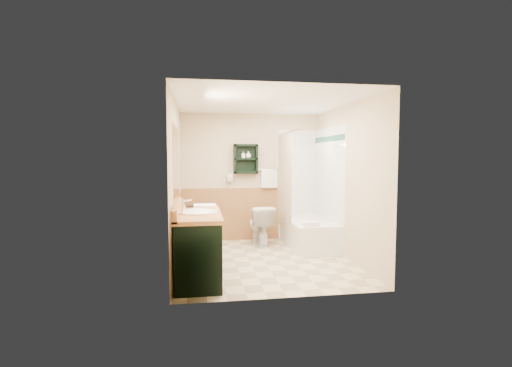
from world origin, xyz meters
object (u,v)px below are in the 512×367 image
(toilet, at_px, (260,225))
(vanity_book, at_px, (186,199))
(hair_dryer, at_px, (230,178))
(soap_bottle_a, at_px, (243,157))
(wall_shelf, at_px, (246,159))
(bathtub, at_px, (307,233))
(vanity, at_px, (198,246))
(soap_bottle_b, at_px, (248,155))

(toilet, xyz_separation_m, vanity_book, (-1.26, -1.11, 0.63))
(hair_dryer, distance_m, soap_bottle_a, 0.47)
(hair_dryer, distance_m, vanity_book, 1.70)
(vanity_book, bearing_deg, toilet, 39.66)
(toilet, bearing_deg, wall_shelf, -66.70)
(wall_shelf, bearing_deg, hair_dryer, 175.24)
(bathtub, bearing_deg, wall_shelf, 149.75)
(hair_dryer, relative_size, bathtub, 0.16)
(vanity, relative_size, vanity_book, 6.12)
(vanity_book, height_order, soap_bottle_a, soap_bottle_a)
(vanity_book, height_order, soap_bottle_b, soap_bottle_b)
(hair_dryer, height_order, bathtub, hair_dryer)
(hair_dryer, distance_m, bathtub, 1.75)
(wall_shelf, bearing_deg, bathtub, -30.25)
(vanity, bearing_deg, hair_dryer, 74.14)
(toilet, height_order, soap_bottle_b, soap_bottle_b)
(vanity, height_order, soap_bottle_a, soap_bottle_a)
(toilet, relative_size, soap_bottle_b, 5.65)
(soap_bottle_b, bearing_deg, soap_bottle_a, 180.00)
(wall_shelf, distance_m, bathtub, 1.77)
(vanity, bearing_deg, toilet, 57.08)
(vanity, xyz_separation_m, bathtub, (1.92, 1.47, -0.20))
(bathtub, relative_size, soap_bottle_b, 11.75)
(bathtub, bearing_deg, soap_bottle_a, 151.11)
(wall_shelf, bearing_deg, soap_bottle_b, -5.79)
(toilet, bearing_deg, bathtub, 159.30)
(soap_bottle_a, distance_m, soap_bottle_b, 0.10)
(soap_bottle_a, relative_size, soap_bottle_b, 0.97)
(wall_shelf, relative_size, soap_bottle_a, 4.44)
(vanity, distance_m, vanity_book, 0.82)
(vanity, bearing_deg, bathtub, 37.46)
(bathtub, height_order, vanity_book, vanity_book)
(wall_shelf, distance_m, soap_bottle_b, 0.08)
(soap_bottle_a, bearing_deg, vanity, -112.29)
(vanity, relative_size, toilet, 1.90)
(hair_dryer, relative_size, vanity_book, 1.07)
(bathtub, relative_size, vanity_book, 6.69)
(vanity, relative_size, bathtub, 0.92)
(toilet, bearing_deg, soap_bottle_b, -72.59)
(toilet, bearing_deg, vanity, 51.73)
(wall_shelf, distance_m, soap_bottle_a, 0.07)
(vanity_book, bearing_deg, wall_shelf, 52.77)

